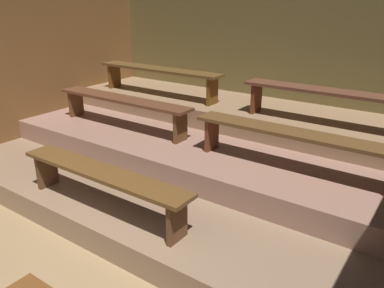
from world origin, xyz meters
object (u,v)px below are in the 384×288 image
(bench_lower_center, at_px, (102,178))
(bench_upper_right, at_px, (333,97))
(bench_middle_right, at_px, (294,138))
(bench_upper_left, at_px, (159,73))
(bench_middle_left, at_px, (122,103))

(bench_lower_center, height_order, bench_upper_right, bench_upper_right)
(bench_middle_right, xyz_separation_m, bench_upper_right, (0.10, 0.97, 0.28))
(bench_lower_center, relative_size, bench_upper_right, 0.93)
(bench_lower_center, distance_m, bench_upper_left, 2.84)
(bench_middle_left, height_order, bench_middle_right, same)
(bench_middle_right, relative_size, bench_upper_right, 1.01)
(bench_middle_left, xyz_separation_m, bench_upper_left, (-0.10, 0.97, 0.28))
(bench_lower_center, height_order, bench_middle_right, bench_middle_right)
(bench_lower_center, xyz_separation_m, bench_upper_left, (-1.29, 2.46, 0.57))
(bench_middle_right, bearing_deg, bench_upper_left, 160.42)
(bench_middle_left, xyz_separation_m, bench_upper_right, (2.71, 0.97, 0.28))
(bench_upper_left, relative_size, bench_upper_right, 1.00)
(bench_middle_right, height_order, bench_upper_right, bench_upper_right)
(bench_upper_left, bearing_deg, bench_middle_right, -19.58)
(bench_middle_right, relative_size, bench_upper_left, 1.01)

